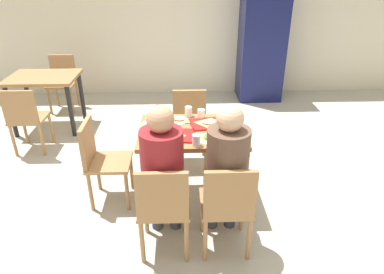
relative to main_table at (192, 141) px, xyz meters
The scene contains 28 objects.
ground_plane 0.64m from the main_table, ahead, with size 10.00×10.00×0.02m, color #B2AD9E.
back_wall 3.29m from the main_table, 90.00° to the left, with size 10.00×0.10×2.80m, color beige.
main_table is the anchor object (origin of this frame).
chair_near_left 0.80m from the main_table, 108.04° to the right, with size 0.40×0.40×0.84m.
chair_near_right 0.80m from the main_table, 71.96° to the right, with size 0.40×0.40×0.84m.
chair_far_side 0.76m from the main_table, 90.00° to the left, with size 0.40×0.40×0.84m.
chair_left_end 0.88m from the main_table, behind, with size 0.40×0.40×0.84m.
person_in_red 0.66m from the main_table, 111.85° to the right, with size 0.32×0.42×1.25m.
person_in_brown_jacket 0.66m from the main_table, 68.15° to the right, with size 0.32×0.42×1.25m.
tray_red_near 0.25m from the main_table, 143.37° to the right, with size 0.36×0.26×0.02m, color red.
tray_red_far 0.24m from the main_table, 32.51° to the left, with size 0.36×0.26×0.02m, color red.
paper_plate_center 0.28m from the main_table, 126.26° to the left, with size 0.22×0.22×0.01m, color white.
paper_plate_near_edge 0.28m from the main_table, 53.74° to the right, with size 0.22×0.22×0.01m, color white.
pizza_slice_a 0.27m from the main_table, 145.22° to the right, with size 0.22×0.19×0.02m.
pizza_slice_b 0.25m from the main_table, 31.15° to the left, with size 0.25×0.21×0.02m.
pizza_slice_c 0.30m from the main_table, 122.14° to the left, with size 0.28×0.26×0.02m.
pizza_slice_d 0.27m from the main_table, 53.25° to the right, with size 0.14×0.17×0.02m.
plastic_cup_a 0.35m from the main_table, 94.52° to the left, with size 0.07×0.07×0.10m, color white.
plastic_cup_b 0.35m from the main_table, 85.48° to the right, with size 0.07×0.07×0.10m, color white.
plastic_cup_c 0.43m from the main_table, behind, with size 0.07×0.07×0.10m, color white.
plastic_cup_d 0.31m from the main_table, 67.52° to the left, with size 0.07×0.07×0.10m, color white.
soda_can 0.45m from the main_table, ahead, with size 0.07×0.07×0.12m, color #B7BCC6.
condiment_bottle 0.42m from the main_table, 147.82° to the left, with size 0.06×0.06×0.16m, color red.
foil_bundle 0.45m from the main_table, behind, with size 0.10×0.10×0.10m, color silver.
drink_fridge 3.13m from the main_table, 66.42° to the left, with size 0.70×0.60×1.90m, color #14194C.
background_table 2.60m from the main_table, 138.47° to the left, with size 0.90×0.70×0.76m.
background_chair_near 2.19m from the main_table, 153.05° to the left, with size 0.40×0.40×0.84m.
background_chair_far 3.14m from the main_table, 128.38° to the left, with size 0.40×0.40×0.84m.
Camera 1 is at (-0.10, -2.82, 2.13)m, focal length 32.18 mm.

